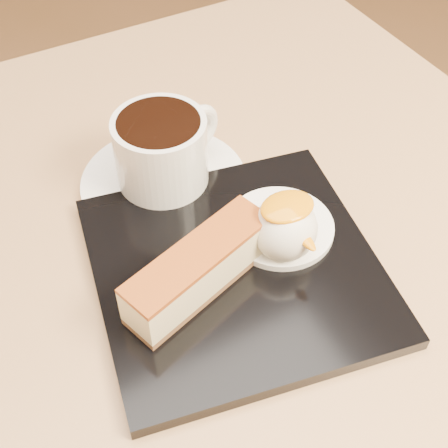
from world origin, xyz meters
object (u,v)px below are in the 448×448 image
cheesecake (199,269)px  saucer (164,184)px  ice_cream_scoop (284,229)px  coffee_cup (163,150)px  table (184,402)px  dessert_plate (236,269)px

cheesecake → saucer: bearing=60.0°
ice_cream_scoop → saucer: size_ratio=0.35×
ice_cream_scoop → coffee_cup: coffee_cup is taller
ice_cream_scoop → saucer: ice_cream_scoop is taller
saucer → coffee_cup: (0.00, 0.00, 0.04)m
cheesecake → table: bearing=168.3°
cheesecake → saucer: cheesecake is taller
cheesecake → ice_cream_scoop: bearing=-17.9°
dessert_plate → coffee_cup: bearing=93.2°
table → coffee_cup: coffee_cup is taller
table → coffee_cup: bearing=67.6°
ice_cream_scoop → coffee_cup: size_ratio=0.49×
dessert_plate → ice_cream_scoop: bearing=-7.1°
cheesecake → dessert_plate: bearing=-9.8°
table → dessert_plate: bearing=7.3°
ice_cream_scoop → coffee_cup: bearing=110.7°
table → saucer: (0.05, 0.13, 0.16)m
table → dessert_plate: size_ratio=3.64×
cheesecake → ice_cream_scoop: 0.08m
saucer → dessert_plate: bearing=-85.8°
table → coffee_cup: size_ratio=7.49×
saucer → ice_cream_scoop: bearing=-68.4°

